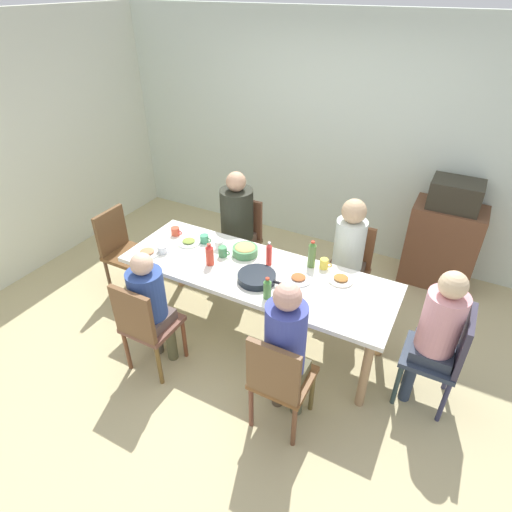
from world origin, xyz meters
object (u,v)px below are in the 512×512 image
at_px(chair_2, 121,247).
at_px(cup_5, 324,264).
at_px(cup_1, 163,249).
at_px(bowl_0, 245,250).
at_px(dining_table, 256,278).
at_px(bottle_2, 267,289).
at_px(bottle_0, 269,254).
at_px(cup_3, 223,252).
at_px(bottle_1, 210,255).
at_px(bottle_3, 312,255).
at_px(cup_4, 219,245).
at_px(plate_1, 147,253).
at_px(plate_4, 298,278).
at_px(chair_4, 279,379).
at_px(cup_2, 176,231).
at_px(chair_5, 444,354).
at_px(chair_1, 348,265).
at_px(cup_0, 205,239).
at_px(person_3, 150,302).
at_px(chair_0, 241,236).
at_px(plate_3, 341,279).
at_px(plate_0, 295,302).
at_px(person_5, 437,329).
at_px(person_0, 237,219).
at_px(chair_3, 145,324).
at_px(plate_2, 189,242).
at_px(person_1, 348,249).
at_px(serving_pan, 257,277).
at_px(person_4, 286,346).
at_px(side_cabinet, 441,245).

distance_m(chair_2, cup_5, 2.10).
bearing_deg(cup_1, bowl_0, 25.78).
distance_m(dining_table, bottle_2, 0.41).
bearing_deg(bottle_0, cup_3, -170.08).
xyz_separation_m(bottle_1, bottle_3, (0.78, 0.38, 0.02)).
height_order(cup_4, bottle_0, bottle_0).
bearing_deg(cup_3, cup_5, 15.84).
distance_m(dining_table, cup_1, 0.89).
distance_m(plate_1, plate_4, 1.39).
height_order(chair_4, cup_5, chair_4).
height_order(bowl_0, cup_2, bowl_0).
bearing_deg(plate_4, plate_1, -168.40).
bearing_deg(bottle_0, chair_5, -5.14).
relative_size(chair_1, cup_0, 7.78).
bearing_deg(person_3, bottle_3, 44.68).
height_order(chair_0, plate_3, chair_0).
relative_size(dining_table, chair_5, 2.63).
distance_m(bowl_0, cup_4, 0.26).
height_order(plate_0, bottle_1, bottle_1).
height_order(bowl_0, cup_3, bowl_0).
distance_m(chair_0, bottle_3, 1.15).
height_order(plate_0, plate_3, same).
xyz_separation_m(chair_5, person_5, (-0.09, 0.00, 0.21)).
relative_size(person_0, cup_0, 10.90).
bearing_deg(dining_table, chair_3, -127.21).
bearing_deg(person_5, plate_1, -174.69).
relative_size(plate_1, bottle_0, 1.03).
relative_size(chair_3, cup_1, 7.15).
relative_size(chair_0, cup_1, 7.15).
bearing_deg(cup_0, plate_2, -147.63).
distance_m(person_3, bottle_2, 0.95).
height_order(person_1, person_5, person_1).
bearing_deg(cup_5, serving_pan, -135.00).
xyz_separation_m(person_4, plate_4, (-0.22, 0.74, 0.00)).
relative_size(dining_table, bottle_2, 12.58).
distance_m(chair_5, cup_0, 2.23).
bearing_deg(chair_1, plate_1, -147.47).
relative_size(dining_table, plate_0, 11.30).
bearing_deg(chair_3, person_3, 90.00).
height_order(chair_3, side_cabinet, same).
bearing_deg(bottle_1, chair_1, 41.61).
distance_m(serving_pan, cup_4, 0.60).
bearing_deg(person_5, serving_pan, -175.24).
bearing_deg(chair_2, plate_1, -21.72).
xyz_separation_m(plate_4, cup_1, (-1.24, -0.20, 0.02)).
bearing_deg(person_4, chair_5, 35.35).
bearing_deg(bottle_1, cup_3, 79.11).
distance_m(person_1, person_3, 1.82).
height_order(chair_1, cup_0, chair_1).
xyz_separation_m(person_0, person_3, (0.00, -1.38, -0.09)).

